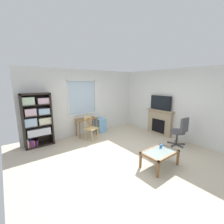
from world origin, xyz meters
TOP-DOWN VIEW (x-y plane):
  - ground at (0.00, 0.00)m, footprint 5.93×5.86m
  - wall_back_with_window at (0.02, 2.43)m, footprint 4.93×0.15m
  - wall_right at (2.52, 0.00)m, footprint 0.12×5.06m
  - bookshelf at (-1.91, 2.19)m, footprint 0.90×0.38m
  - desk_under_window at (-0.14, 2.08)m, footprint 0.85×0.42m
  - wooden_chair at (-0.23, 1.57)m, footprint 0.53×0.52m
  - plastic_drawer_unit at (0.57, 2.13)m, footprint 0.35×0.40m
  - fireplace at (2.37, 0.38)m, footprint 0.26×1.18m
  - tv at (2.35, 0.38)m, footprint 0.06×0.92m
  - office_chair at (1.91, -0.75)m, footprint 0.56×0.58m
  - coffee_table at (0.29, -1.10)m, footprint 0.91×0.57m
  - sippy_cup at (0.51, -0.98)m, footprint 0.07×0.07m

SIDE VIEW (x-z plane):
  - ground at x=0.00m, z-range -0.02..0.00m
  - plastic_drawer_unit at x=0.57m, z-range 0.00..0.60m
  - coffee_table at x=0.29m, z-range 0.14..0.56m
  - sippy_cup at x=0.51m, z-range 0.41..0.50m
  - wooden_chair at x=-0.23m, z-range 0.01..0.91m
  - fireplace at x=2.37m, z-range 0.00..1.05m
  - office_chair at x=1.91m, z-range 0.05..1.05m
  - desk_under_window at x=-0.14m, z-range 0.23..0.94m
  - bookshelf at x=-1.91m, z-range 0.01..1.81m
  - wall_back_with_window at x=0.02m, z-range -0.02..2.63m
  - wall_right at x=2.52m, z-range 0.00..2.65m
  - tv at x=2.35m, z-range 1.04..1.62m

